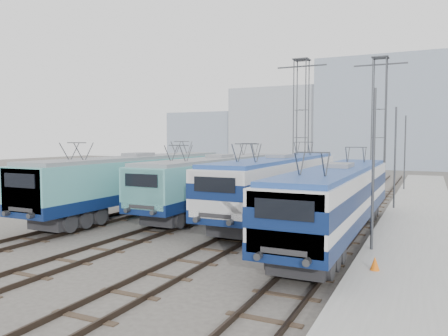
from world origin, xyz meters
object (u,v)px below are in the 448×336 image
catenary_tower_west (301,120)px  safety_cone (375,263)px  mast_front (373,173)px  locomotive_far_left (137,178)px  locomotive_center_left (218,178)px  mast_rear (405,154)px  locomotive_center_right (279,180)px  catenary_tower_east (379,119)px  locomotive_far_right (338,195)px  mast_mid (395,160)px

catenary_tower_west → safety_cone: catenary_tower_west is taller
mast_front → catenary_tower_west: bearing=113.3°
locomotive_far_left → locomotive_center_left: bearing=34.2°
locomotive_far_left → mast_rear: 24.86m
locomotive_center_right → catenary_tower_east: catenary_tower_east is taller
locomotive_center_left → locomotive_far_right: 10.45m
safety_cone → locomotive_center_left: bearing=137.1°
locomotive_far_right → locomotive_center_left: bearing=149.5°
locomotive_far_right → safety_cone: locomotive_far_right is taller
locomotive_far_right → mast_rear: (1.85, 21.77, 1.28)m
mast_front → locomotive_far_left: bearing=163.7°
mast_front → mast_rear: same height
locomotive_center_left → catenary_tower_west: catenary_tower_west is taller
locomotive_center_left → locomotive_far_right: locomotive_center_left is taller
locomotive_center_right → mast_rear: bearing=69.5°
catenary_tower_east → mast_rear: bearing=43.6°
locomotive_far_left → locomotive_center_right: size_ratio=1.01×
catenary_tower_east → mast_mid: size_ratio=1.71×
safety_cone → catenary_tower_west: bearing=111.5°
locomotive_center_right → mast_mid: (6.35, 5.01, 1.16)m
catenary_tower_west → mast_rear: bearing=24.9°
catenary_tower_east → mast_front: (2.10, -22.00, -3.14)m
locomotive_center_left → locomotive_far_right: size_ratio=1.03×
locomotive_center_left → mast_mid: size_ratio=2.55×
locomotive_center_left → safety_cone: locomotive_center_left is taller
locomotive_far_left → mast_rear: bearing=51.8°
locomotive_center_left → locomotive_center_right: locomotive_center_right is taller
locomotive_far_left → locomotive_far_right: 13.69m
catenary_tower_west → safety_cone: 25.45m
catenary_tower_west → mast_front: size_ratio=1.71×
locomotive_center_right → safety_cone: size_ratio=37.64×
mast_rear → safety_cone: (0.46, -26.98, -2.96)m
locomotive_center_left → mast_front: 13.28m
mast_mid → safety_cone: (0.46, -14.98, -2.96)m
catenary_tower_east → mast_rear: 4.28m
locomotive_center_left → mast_mid: mast_mid is taller
locomotive_center_left → mast_mid: 11.80m
mast_rear → safety_cone: size_ratio=14.37×
catenary_tower_east → mast_mid: (2.10, -10.00, -3.14)m
locomotive_far_left → mast_front: 16.04m
locomotive_far_left → mast_mid: mast_mid is taller
mast_front → safety_cone: (0.46, -2.98, -2.96)m
safety_cone → mast_front: bearing=98.8°
locomotive_far_right → mast_mid: mast_mid is taller
locomotive_far_left → catenary_tower_east: (13.25, 17.52, 4.34)m
mast_mid → mast_rear: bearing=90.0°
mast_front → mast_mid: same height
locomotive_center_right → mast_front: 9.51m
locomotive_far_right → locomotive_center_right: bearing=133.4°
locomotive_far_left → locomotive_center_left: (4.50, 3.06, -0.08)m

